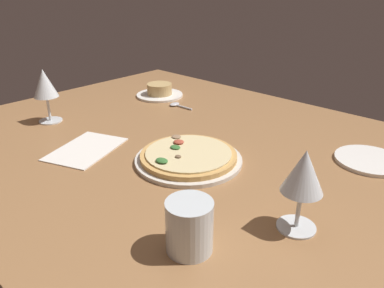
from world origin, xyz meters
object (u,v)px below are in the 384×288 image
Objects in this scene: pizza_main at (188,157)px; paper_menu at (86,149)px; ramekin_on_saucer at (160,91)px; spoon at (177,105)px; water_glass at (189,229)px; side_plate at (370,160)px; wine_glass_far at (45,85)px; wine_glass_near at (303,175)px.

paper_menu is at bearing -151.31° from pizza_main.
ramekin_on_saucer is 1.84× the size of spoon.
ramekin_on_saucer is 1.92× the size of water_glass.
water_glass is 0.55× the size of side_plate.
water_glass is at bearing -46.37° from pizza_main.
water_glass reaches higher than ramekin_on_saucer.
side_plate is at bearing 1.74° from spoon.
water_glass is 54.66cm from side_plate.
ramekin_on_saucer is 50.38cm from paper_menu.
paper_menu is (21.01, -45.76, -1.68)cm from ramekin_on_saucer.
ramekin_on_saucer is at bearing 82.59° from wine_glass_far.
spoon reaches higher than paper_menu.
wine_glass_near reaches higher than water_glass.
wine_glass_near is 0.78× the size of paper_menu.
wine_glass_far is at bearing 169.26° from water_glass.
wine_glass_far is 1.06× the size of wine_glass_near.
pizza_main is 52.86cm from wine_glass_far.
ramekin_on_saucer is (-45.54, 32.33, 0.61)cm from pizza_main.
paper_menu is (-57.55, -43.66, -0.30)cm from side_plate.
spoon is at bearing -178.26° from side_plate.
water_glass is at bearing -32.67° from paper_menu.
water_glass is at bearing -120.99° from wine_glass_near.
wine_glass_near is at bearing -27.78° from spoon.
ramekin_on_saucer is 0.88× the size of paper_menu.
spoon is at bearing 138.81° from pizza_main.
pizza_main is 1.60× the size of wine_glass_far.
spoon is at bearing 79.71° from paper_menu.
paper_menu is (-24.54, -13.43, -1.07)cm from pizza_main.
pizza_main is 2.77× the size of spoon.
ramekin_on_saucer is 1.06× the size of side_plate.
spoon is (13.25, -4.07, -1.37)cm from ramekin_on_saucer.
wine_glass_far reaches higher than wine_glass_near.
pizza_main reaches higher than spoon.
wine_glass_near reaches higher than ramekin_on_saucer.
ramekin_on_saucer is at bearing 144.63° from pizza_main.
side_plate is at bearing 78.50° from water_glass.
wine_glass_far is at bearing -116.40° from spoon.
wine_glass_near reaches higher than spoon.
ramekin_on_saucer is at bearing 153.91° from wine_glass_near.
wine_glass_near is (78.08, -38.23, 9.19)cm from ramekin_on_saucer.
wine_glass_near is 21.39cm from water_glass.
ramekin_on_saucer is at bearing 178.47° from side_plate.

